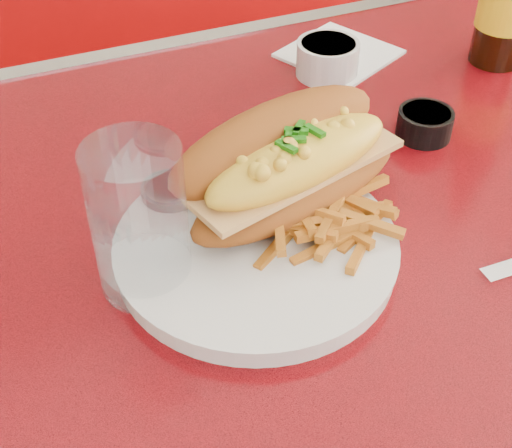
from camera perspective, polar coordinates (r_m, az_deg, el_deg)
name	(u,v)px	position (r m, az deg, el deg)	size (l,w,h in m)	color
diner_table	(403,287)	(0.88, 11.71, -4.99)	(1.23, 0.83, 0.77)	red
booth_bench_far	(196,147)	(1.64, -4.83, 6.12)	(1.20, 0.51, 0.90)	#94090A
dinner_plate	(256,248)	(0.66, 0.00, -1.93)	(0.32, 0.32, 0.02)	silver
mac_hoagie	(290,162)	(0.67, 2.72, 4.97)	(0.26, 0.18, 0.11)	#934B17
fries_pile	(320,211)	(0.66, 5.12, 1.07)	(0.12, 0.10, 0.03)	orange
fork	(304,207)	(0.69, 3.88, 1.39)	(0.03, 0.15, 0.00)	silver
gravy_ramekin	(328,58)	(0.93, 5.75, 13.11)	(0.09, 0.09, 0.04)	silver
sauce_cup_left	(172,197)	(0.71, -6.75, 2.15)	(0.06, 0.06, 0.03)	black
sauce_cup_right	(425,123)	(0.83, 13.36, 7.91)	(0.08, 0.08, 0.03)	black
water_tumbler	(139,221)	(0.60, -9.32, 0.24)	(0.08, 0.08, 0.14)	#A6C1D6
paper_napkin	(339,53)	(0.99, 6.67, 13.40)	(0.13, 0.13, 0.00)	white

